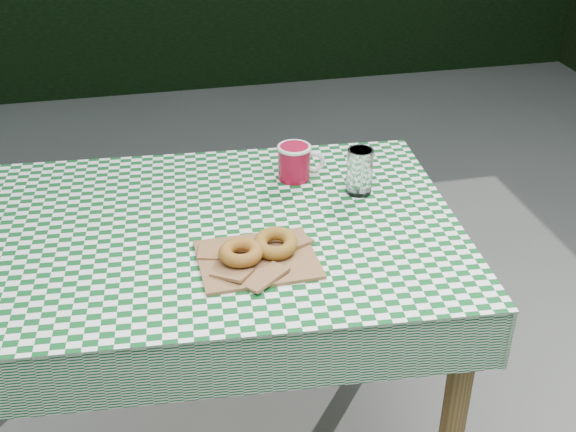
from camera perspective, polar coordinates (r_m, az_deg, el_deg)
The scene contains 8 objects.
ground at distance 2.32m, azimuth -6.69°, elevation -15.93°, with size 60.00×60.00×0.00m, color #5A5A55.
table at distance 2.00m, azimuth -6.15°, elevation -10.27°, with size 1.23×0.82×0.75m, color brown.
tablecloth at distance 1.77m, azimuth -6.81°, elevation -0.98°, with size 1.25×0.84×0.01m, color #0B4B1C.
paper_bag at distance 1.63m, azimuth -2.40°, elevation -3.34°, with size 0.26×0.21×0.01m, color brown.
bagel_front at distance 1.62m, azimuth -3.71°, elevation -2.86°, with size 0.10×0.10×0.03m, color #9C6420.
bagel_back at distance 1.64m, azimuth -0.99°, elevation -2.15°, with size 0.10×0.10×0.03m, color olive.
coffee_mug at distance 1.96m, azimuth 0.48°, elevation 4.21°, with size 0.17×0.17×0.10m, color maroon, non-canonical shape.
drinking_glass at distance 1.89m, azimuth 5.61°, elevation 3.50°, with size 0.07×0.07×0.12m, color white.
Camera 1 is at (-0.09, -1.60, 1.67)m, focal length 45.51 mm.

